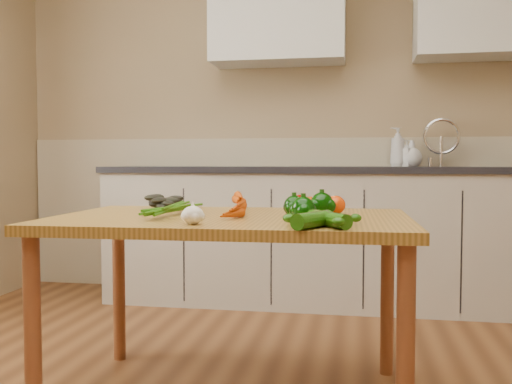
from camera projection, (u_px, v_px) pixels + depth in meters
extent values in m
cube|color=tan|center=(295.00, 110.00, 4.06)|extent=(4.00, 0.02, 2.60)
cube|color=#C0B190|center=(295.00, 215.00, 4.07)|extent=(3.98, 0.03, 1.10)
cube|color=#B3A895|center=(320.00, 238.00, 3.75)|extent=(2.80, 0.60, 0.86)
cube|color=#26252A|center=(320.00, 170.00, 3.73)|extent=(2.84, 0.64, 0.04)
cube|color=#99999E|center=(445.00, 176.00, 3.59)|extent=(0.55, 0.42, 0.10)
cylinder|color=silver|center=(441.00, 148.00, 3.76)|extent=(0.02, 0.02, 0.24)
cube|color=silver|center=(278.00, 11.00, 3.85)|extent=(0.90, 0.35, 0.70)
cube|color=silver|center=(480.00, 2.00, 3.63)|extent=(0.80, 0.35, 0.70)
cube|color=#AB7B31|center=(232.00, 221.00, 2.19)|extent=(1.37, 0.90, 0.04)
cylinder|color=brown|center=(33.00, 335.00, 1.93)|extent=(0.06, 0.06, 0.68)
cylinder|color=brown|center=(405.00, 354.00, 1.75)|extent=(0.06, 0.06, 0.68)
cylinder|color=brown|center=(119.00, 287.00, 2.68)|extent=(0.06, 0.06, 0.68)
cylinder|color=brown|center=(387.00, 297.00, 2.49)|extent=(0.06, 0.06, 0.68)
imported|color=silver|center=(398.00, 147.00, 3.79)|extent=(0.12, 0.12, 0.26)
imported|color=silver|center=(407.00, 153.00, 3.78)|extent=(0.11, 0.11, 0.18)
imported|color=silver|center=(412.00, 154.00, 3.77)|extent=(0.14, 0.14, 0.17)
ellipsoid|color=white|center=(193.00, 215.00, 1.89)|extent=(0.07, 0.07, 0.06)
sphere|color=black|center=(294.00, 206.00, 2.15)|extent=(0.08, 0.08, 0.08)
sphere|color=black|center=(322.00, 205.00, 2.18)|extent=(0.09, 0.09, 0.09)
sphere|color=black|center=(303.00, 209.00, 2.01)|extent=(0.08, 0.08, 0.08)
ellipsoid|color=#8E0702|center=(300.00, 204.00, 2.34)|extent=(0.08, 0.08, 0.07)
ellipsoid|color=#DF3D05|center=(310.00, 205.00, 2.29)|extent=(0.08, 0.08, 0.07)
ellipsoid|color=#DF3D05|center=(335.00, 205.00, 2.26)|extent=(0.08, 0.08, 0.07)
cylinder|color=#164707|center=(328.00, 219.00, 1.82)|extent=(0.16, 0.20, 0.05)
cylinder|color=#164707|center=(313.00, 220.00, 1.78)|extent=(0.13, 0.18, 0.05)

